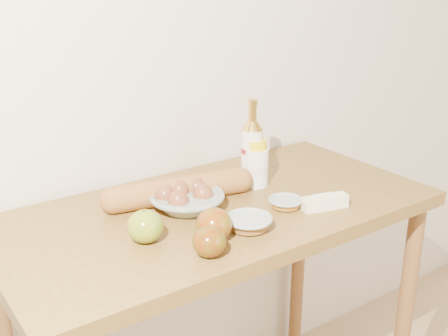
{
  "coord_description": "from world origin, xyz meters",
  "views": [
    {
      "loc": [
        -0.79,
        0.02,
        1.53
      ],
      "look_at": [
        0.0,
        1.15,
        1.02
      ],
      "focal_mm": 45.0,
      "sensor_mm": 36.0,
      "label": 1
    }
  ],
  "objects_px": {
    "bourbon_bottle": "(252,151)",
    "cream_bottle": "(256,165)",
    "egg_bowl": "(186,199)",
    "baguette": "(179,190)",
    "table": "(218,246)"
  },
  "relations": [
    {
      "from": "cream_bottle",
      "to": "table",
      "type": "bearing_deg",
      "value": -157.36
    },
    {
      "from": "table",
      "to": "egg_bowl",
      "type": "xyz_separation_m",
      "value": [
        -0.08,
        0.03,
        0.15
      ]
    },
    {
      "from": "bourbon_bottle",
      "to": "baguette",
      "type": "xyz_separation_m",
      "value": [
        -0.25,
        0.01,
        -0.07
      ]
    },
    {
      "from": "bourbon_bottle",
      "to": "cream_bottle",
      "type": "height_order",
      "value": "bourbon_bottle"
    },
    {
      "from": "egg_bowl",
      "to": "baguette",
      "type": "bearing_deg",
      "value": 80.24
    },
    {
      "from": "bourbon_bottle",
      "to": "egg_bowl",
      "type": "height_order",
      "value": "bourbon_bottle"
    },
    {
      "from": "egg_bowl",
      "to": "baguette",
      "type": "xyz_separation_m",
      "value": [
        0.01,
        0.05,
        0.01
      ]
    },
    {
      "from": "egg_bowl",
      "to": "bourbon_bottle",
      "type": "bearing_deg",
      "value": 9.83
    },
    {
      "from": "table",
      "to": "egg_bowl",
      "type": "bearing_deg",
      "value": 157.82
    },
    {
      "from": "cream_bottle",
      "to": "egg_bowl",
      "type": "xyz_separation_m",
      "value": [
        -0.26,
        -0.03,
        -0.04
      ]
    },
    {
      "from": "cream_bottle",
      "to": "egg_bowl",
      "type": "relative_size",
      "value": 0.68
    },
    {
      "from": "table",
      "to": "bourbon_bottle",
      "type": "height_order",
      "value": "bourbon_bottle"
    },
    {
      "from": "bourbon_bottle",
      "to": "cream_bottle",
      "type": "relative_size",
      "value": 1.84
    },
    {
      "from": "baguette",
      "to": "cream_bottle",
      "type": "bearing_deg",
      "value": 5.98
    },
    {
      "from": "table",
      "to": "egg_bowl",
      "type": "height_order",
      "value": "egg_bowl"
    }
  ]
}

